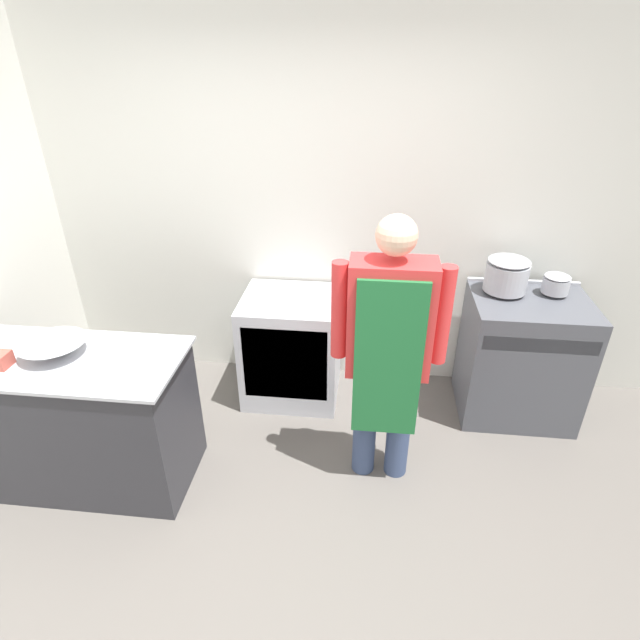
{
  "coord_description": "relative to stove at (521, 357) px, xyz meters",
  "views": [
    {
      "loc": [
        0.42,
        -1.62,
        2.37
      ],
      "look_at": [
        0.13,
        0.98,
        0.91
      ],
      "focal_mm": 28.0,
      "sensor_mm": 36.0,
      "label": 1
    }
  ],
  "objects": [
    {
      "name": "stove",
      "position": [
        0.0,
        0.0,
        0.0
      ],
      "size": [
        0.77,
        0.61,
        0.91
      ],
      "color": "#4C4F56",
      "rests_on": "ground_plane"
    },
    {
      "name": "ground_plane",
      "position": [
        -1.49,
        -1.43,
        -0.45
      ],
      "size": [
        14.0,
        14.0,
        0.0
      ],
      "primitive_type": "plane",
      "color": "#5B5651"
    },
    {
      "name": "mixing_bowl",
      "position": [
        -2.79,
        -0.91,
        0.45
      ],
      "size": [
        0.36,
        0.36,
        0.08
      ],
      "color": "#B2B5BC",
      "rests_on": "prep_counter"
    },
    {
      "name": "person_cook",
      "position": [
        -0.96,
        -0.72,
        0.49
      ],
      "size": [
        0.63,
        0.24,
        1.66
      ],
      "color": "#38476B",
      "rests_on": "ground_plane"
    },
    {
      "name": "wall_back",
      "position": [
        -1.49,
        0.38,
        0.9
      ],
      "size": [
        8.0,
        0.05,
        2.7
      ],
      "color": "silver",
      "rests_on": "ground_plane"
    },
    {
      "name": "stock_pot",
      "position": [
        -0.17,
        0.11,
        0.58
      ],
      "size": [
        0.28,
        0.28,
        0.24
      ],
      "color": "#B2B5BC",
      "rests_on": "stove"
    },
    {
      "name": "fridge_unit",
      "position": [
        -1.63,
        0.03,
        -0.04
      ],
      "size": [
        0.69,
        0.6,
        0.8
      ],
      "color": "silver",
      "rests_on": "ground_plane"
    },
    {
      "name": "prep_counter",
      "position": [
        -2.73,
        -0.94,
        -0.02
      ],
      "size": [
        1.29,
        0.62,
        0.86
      ],
      "color": "#2D2D33",
      "rests_on": "ground_plane"
    },
    {
      "name": "sauce_pot",
      "position": [
        0.15,
        0.11,
        0.53
      ],
      "size": [
        0.17,
        0.17,
        0.13
      ],
      "color": "#B2B5BC",
      "rests_on": "stove"
    }
  ]
}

